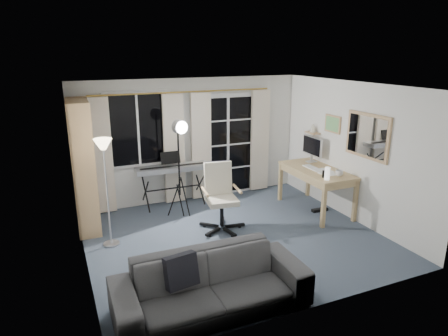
# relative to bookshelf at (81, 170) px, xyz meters

# --- Properties ---
(floor) EXTENTS (4.50, 4.00, 0.02)m
(floor) POSITION_rel_bookshelf_xyz_m (2.13, -1.37, -1.03)
(floor) COLOR #3C4758
(floor) RESTS_ON ground
(window) EXTENTS (1.20, 0.08, 1.40)m
(window) POSITION_rel_bookshelf_xyz_m (1.08, 0.60, 0.48)
(window) COLOR white
(window) RESTS_ON floor
(french_door) EXTENTS (1.32, 0.09, 2.11)m
(french_door) POSITION_rel_bookshelf_xyz_m (2.88, 0.60, 0.00)
(french_door) COLOR white
(french_door) RESTS_ON floor
(curtains) EXTENTS (3.60, 0.07, 2.13)m
(curtains) POSITION_rel_bookshelf_xyz_m (1.99, 0.51, 0.07)
(curtains) COLOR gold
(curtains) RESTS_ON floor
(bookshelf) EXTENTS (0.39, 1.02, 2.15)m
(bookshelf) POSITION_rel_bookshelf_xyz_m (0.00, 0.00, 0.00)
(bookshelf) COLOR tan
(bookshelf) RESTS_ON floor
(torchiere_lamp) EXTENTS (0.35, 0.35, 1.68)m
(torchiere_lamp) POSITION_rel_bookshelf_xyz_m (0.29, -0.81, 0.33)
(torchiere_lamp) COLOR #B2B2B7
(torchiere_lamp) RESTS_ON floor
(keyboard_piano) EXTENTS (1.38, 0.69, 0.99)m
(keyboard_piano) POSITION_rel_bookshelf_xyz_m (1.62, 0.32, -0.27)
(keyboard_piano) COLOR black
(keyboard_piano) RESTS_ON floor
(studio_light) EXTENTS (0.39, 0.40, 1.80)m
(studio_light) POSITION_rel_bookshelf_xyz_m (1.62, -0.22, 0.42)
(studio_light) COLOR black
(studio_light) RESTS_ON floor
(office_chair) EXTENTS (0.76, 0.77, 1.12)m
(office_chair) POSITION_rel_bookshelf_xyz_m (2.08, -0.88, -0.36)
(office_chair) COLOR black
(office_chair) RESTS_ON floor
(desk) EXTENTS (0.77, 1.51, 0.80)m
(desk) POSITION_rel_bookshelf_xyz_m (4.01, -0.90, -0.32)
(desk) COLOR tan
(desk) RESTS_ON floor
(monitor) EXTENTS (0.19, 0.58, 0.50)m
(monitor) POSITION_rel_bookshelf_xyz_m (4.21, -0.45, 0.08)
(monitor) COLOR silver
(monitor) RESTS_ON desk
(desk_clutter) EXTENTS (0.48, 0.91, 1.02)m
(desk_clutter) POSITION_rel_bookshelf_xyz_m (3.94, -1.14, -0.39)
(desk_clutter) COLOR white
(desk_clutter) RESTS_ON desk
(mug) EXTENTS (0.13, 0.11, 0.13)m
(mug) POSITION_rel_bookshelf_xyz_m (4.11, -1.40, -0.15)
(mug) COLOR silver
(mug) RESTS_ON desk
(wall_mirror) EXTENTS (0.04, 0.94, 0.74)m
(wall_mirror) POSITION_rel_bookshelf_xyz_m (4.35, -1.72, 0.53)
(wall_mirror) COLOR tan
(wall_mirror) RESTS_ON floor
(framed_print) EXTENTS (0.03, 0.42, 0.32)m
(framed_print) POSITION_rel_bookshelf_xyz_m (4.36, -0.82, 0.58)
(framed_print) COLOR tan
(framed_print) RESTS_ON floor
(wall_shelf) EXTENTS (0.16, 0.30, 0.18)m
(wall_shelf) POSITION_rel_bookshelf_xyz_m (4.29, -0.32, 0.39)
(wall_shelf) COLOR tan
(wall_shelf) RESTS_ON floor
(sofa) EXTENTS (2.24, 0.69, 0.87)m
(sofa) POSITION_rel_bookshelf_xyz_m (1.11, -2.92, -0.58)
(sofa) COLOR #313234
(sofa) RESTS_ON floor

